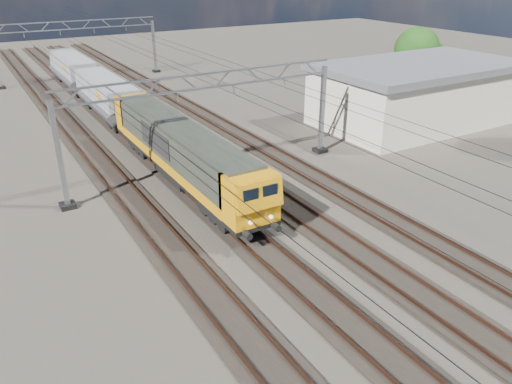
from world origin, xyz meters
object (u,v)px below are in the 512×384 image
locomotive (180,149)px  tree_far (420,51)px  hopper_wagon_mid (72,69)px  industrial_shed (418,93)px  hopper_wagon_lead (106,94)px  catenary_gantry_mid (208,122)px  catenary_gantry_far (80,48)px

locomotive → tree_far: bearing=16.7°
locomotive → hopper_wagon_mid: size_ratio=1.62×
industrial_shed → tree_far: 11.55m
hopper_wagon_lead → tree_far: bearing=-13.9°
catenary_gantry_mid → hopper_wagon_lead: catenary_gantry_mid is taller
catenary_gantry_far → hopper_wagon_lead: (-2.00, -18.18, -1.67)m
catenary_gantry_mid → hopper_wagon_mid: size_ratio=1.53×
tree_far → hopper_wagon_lead: bearing=166.1°
catenary_gantry_far → tree_far: tree_far is taller
catenary_gantry_mid → locomotive: bearing=176.6°
hopper_wagon_mid → tree_far: tree_far is taller
catenary_gantry_mid → locomotive: 2.55m
tree_far → hopper_wagon_mid: bearing=145.5°
industrial_shed → hopper_wagon_lead: bearing=146.6°
catenary_gantry_mid → catenary_gantry_far: size_ratio=1.00×
locomotive → hopper_wagon_mid: locomotive is taller
hopper_wagon_lead → industrial_shed: 28.75m
catenary_gantry_far → hopper_wagon_mid: 4.76m
tree_far → industrial_shed: bearing=-136.9°
catenary_gantry_mid → catenary_gantry_far: bearing=90.0°
locomotive → hopper_wagon_mid: (-0.00, 31.90, -0.09)m
locomotive → catenary_gantry_far: bearing=86.8°
catenary_gantry_mid → industrial_shed: size_ratio=1.07×
hopper_wagon_mid → tree_far: size_ratio=1.80×
hopper_wagon_mid → catenary_gantry_far: bearing=63.3°
tree_far → catenary_gantry_far: bearing=139.2°
catenary_gantry_far → hopper_wagon_lead: size_ratio=1.53×
catenary_gantry_mid → hopper_wagon_lead: bearing=96.4°
hopper_wagon_mid → tree_far: (32.32, -22.23, 2.37)m
catenary_gantry_mid → catenary_gantry_far: (0.00, 36.00, 0.00)m
catenary_gantry_far → industrial_shed: 40.51m
catenary_gantry_mid → hopper_wagon_mid: bearing=93.6°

